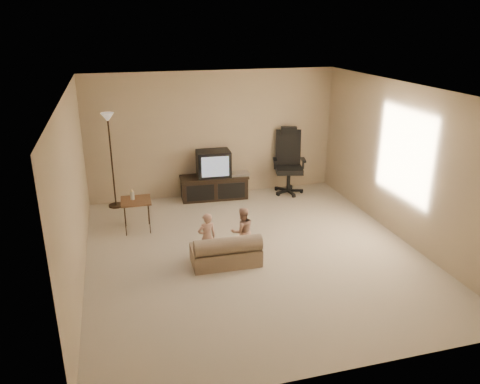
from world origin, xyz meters
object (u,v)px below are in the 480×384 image
Objects in this scene: tv_stand at (214,179)px; side_table at (136,201)px; office_chair at (288,170)px; floor_lamp at (110,139)px; child_sofa at (226,252)px; toddler_left at (207,238)px; toddler_right at (242,231)px.

side_table is at bearing -140.97° from tv_stand.
floor_lamp is at bearing -167.33° from office_chair.
child_sofa is at bearing -111.94° from office_chair.
tv_stand is at bearing -167.54° from office_chair.
side_table is 2.01m from child_sofa.
toddler_right is at bearing -179.69° from toddler_left.
toddler_left is 0.57m from toddler_right.
toddler_right is (-1.67, -2.43, -0.10)m from office_chair.
office_chair is at bearing -1.91° from floor_lamp.
tv_stand is at bearing -1.74° from floor_lamp.
office_chair is 1.33× the size of child_sofa.
side_table is 0.96× the size of toddler_left.
toddler_left is (1.27, -2.63, -0.94)m from floor_lamp.
office_chair reaches higher than side_table.
floor_lamp is (-1.94, 0.06, 0.92)m from tv_stand.
office_chair is 0.74× the size of floor_lamp.
side_table is 1.70m from toddler_left.
toddler_right is (1.83, -2.54, -0.95)m from floor_lamp.
floor_lamp is 3.38m from child_sofa.
toddler_right is (1.50, -1.33, -0.15)m from side_table.
floor_lamp is 1.80× the size of child_sofa.
office_chair is at bearing 19.12° from side_table.
floor_lamp reaches higher than toddler_left.
toddler_right is (0.32, 0.26, 0.18)m from child_sofa.
toddler_right is at bearing -89.21° from tv_stand.
office_chair is at bearing -140.20° from toddler_left.
toddler_right reaches higher than child_sofa.
toddler_left is 1.01× the size of toddler_right.
child_sofa is at bearing 137.42° from toddler_left.
tv_stand is 2.15m from floor_lamp.
tv_stand is 1.99m from side_table.
floor_lamp is at bearing -59.17° from toddler_right.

